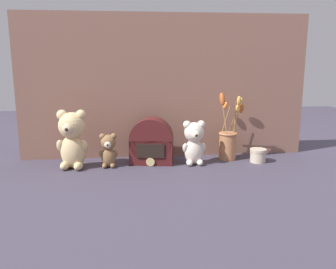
% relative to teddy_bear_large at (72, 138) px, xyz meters
% --- Properties ---
extents(ground_plane, '(4.00, 4.00, 0.00)m').
position_rel_teddy_bear_large_xyz_m(ground_plane, '(0.45, 0.00, -0.15)').
color(ground_plane, '#3D3847').
extents(backdrop_wall, '(1.49, 0.02, 0.73)m').
position_rel_teddy_bear_large_xyz_m(backdrop_wall, '(0.45, 0.17, 0.22)').
color(backdrop_wall, '#845B4C').
rests_on(backdrop_wall, ground).
extents(teddy_bear_large, '(0.15, 0.14, 0.28)m').
position_rel_teddy_bear_large_xyz_m(teddy_bear_large, '(0.00, 0.00, 0.00)').
color(teddy_bear_large, '#DBBC84').
rests_on(teddy_bear_large, ground).
extents(teddy_bear_medium, '(0.12, 0.11, 0.22)m').
position_rel_teddy_bear_large_xyz_m(teddy_bear_medium, '(0.58, -0.00, -0.03)').
color(teddy_bear_medium, beige).
rests_on(teddy_bear_medium, ground).
extents(teddy_bear_small, '(0.09, 0.08, 0.16)m').
position_rel_teddy_bear_large_xyz_m(teddy_bear_small, '(0.17, -0.00, -0.06)').
color(teddy_bear_small, olive).
rests_on(teddy_bear_small, ground).
extents(flower_vase, '(0.16, 0.13, 0.35)m').
position_rel_teddy_bear_large_xyz_m(flower_vase, '(0.77, 0.07, -0.04)').
color(flower_vase, '#AD7047').
rests_on(flower_vase, ground).
extents(vintage_radio, '(0.22, 0.14, 0.23)m').
position_rel_teddy_bear_large_xyz_m(vintage_radio, '(0.37, 0.04, -0.05)').
color(vintage_radio, '#4C1919').
rests_on(vintage_radio, ground).
extents(decorative_tin_tall, '(0.08, 0.08, 0.07)m').
position_rel_teddy_bear_large_xyz_m(decorative_tin_tall, '(0.91, -0.00, -0.11)').
color(decorative_tin_tall, beige).
rests_on(decorative_tin_tall, ground).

